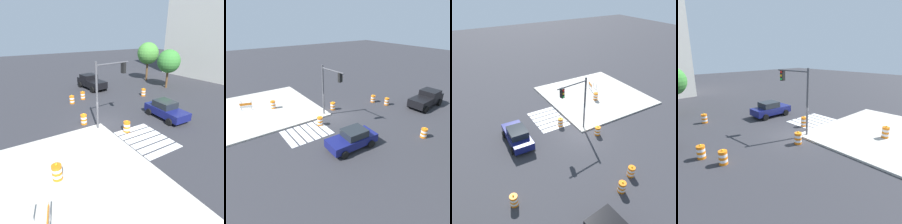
{
  "view_description": "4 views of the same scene",
  "coord_description": "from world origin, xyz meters",
  "views": [
    {
      "loc": [
        13.52,
        -7.23,
        7.73
      ],
      "look_at": [
        0.61,
        0.79,
        1.3
      ],
      "focal_mm": 30.87,
      "sensor_mm": 36.0,
      "label": 1
    },
    {
      "loc": [
        10.84,
        16.81,
        9.97
      ],
      "look_at": [
        -0.13,
        1.14,
        0.81
      ],
      "focal_mm": 31.66,
      "sensor_mm": 36.0,
      "label": 2
    },
    {
      "loc": [
        -14.53,
        10.63,
        13.47
      ],
      "look_at": [
        2.06,
        0.88,
        1.66
      ],
      "focal_mm": 35.44,
      "sensor_mm": 36.0,
      "label": 3
    },
    {
      "loc": [
        -11.25,
        -11.43,
        6.73
      ],
      "look_at": [
        0.67,
        1.56,
        1.65
      ],
      "focal_mm": 32.68,
      "sensor_mm": 36.0,
      "label": 4
    }
  ],
  "objects": [
    {
      "name": "ground_plane",
      "position": [
        0.0,
        0.0,
        0.0
      ],
      "size": [
        120.0,
        120.0,
        0.0
      ],
      "primitive_type": "plane",
      "color": "#2D2D33"
    },
    {
      "name": "sidewalk_corner",
      "position": [
        6.0,
        -6.0,
        0.07
      ],
      "size": [
        12.0,
        12.0,
        0.15
      ],
      "primitive_type": "cube",
      "color": "#BCB7AD",
      "rests_on": "ground"
    },
    {
      "name": "crosswalk_stripes",
      "position": [
        4.0,
        1.8,
        0.01
      ],
      "size": [
        4.35,
        3.2,
        0.02
      ],
      "color": "silver",
      "rests_on": "ground"
    },
    {
      "name": "sports_car",
      "position": [
        1.86,
        6.06,
        0.81
      ],
      "size": [
        4.35,
        2.24,
        1.63
      ],
      "color": "navy",
      "rests_on": "ground"
    },
    {
      "name": "pickup_truck",
      "position": [
        -11.19,
        4.53,
        0.97
      ],
      "size": [
        5.31,
        2.72,
        1.92
      ],
      "color": "black",
      "rests_on": "ground"
    },
    {
      "name": "traffic_barrel_near_corner",
      "position": [
        -7.34,
        1.53,
        0.45
      ],
      "size": [
        0.56,
        0.56,
        1.02
      ],
      "color": "orange",
      "rests_on": "ground"
    },
    {
      "name": "traffic_barrel_crosswalk_end",
      "position": [
        -4.46,
        8.67,
        0.45
      ],
      "size": [
        0.56,
        0.56,
        1.02
      ],
      "color": "orange",
      "rests_on": "ground"
    },
    {
      "name": "traffic_barrel_median_near",
      "position": [
        -6.58,
        -0.14,
        0.45
      ],
      "size": [
        0.56,
        0.56,
        1.02
      ],
      "color": "orange",
      "rests_on": "ground"
    },
    {
      "name": "traffic_barrel_median_far",
      "position": [
        2.19,
        1.24,
        0.45
      ],
      "size": [
        0.56,
        0.56,
        1.02
      ],
      "color": "orange",
      "rests_on": "ground"
    },
    {
      "name": "traffic_barrel_far_curb",
      "position": [
        -1.0,
        -1.18,
        0.45
      ],
      "size": [
        0.56,
        0.56,
        1.02
      ],
      "color": "orange",
      "rests_on": "ground"
    },
    {
      "name": "traffic_barrel_on_sidewalk",
      "position": [
        4.8,
        -5.35,
        0.6
      ],
      "size": [
        0.56,
        0.56,
        1.02
      ],
      "color": "orange",
      "rests_on": "sidewalk_corner"
    },
    {
      "name": "construction_barricade",
      "position": [
        7.54,
        -6.7,
        0.72
      ],
      "size": [
        1.41,
        1.11,
        1.0
      ],
      "color": "silver",
      "rests_on": "sidewalk_corner"
    },
    {
      "name": "traffic_light_pole",
      "position": [
        0.46,
        0.53,
        3.91
      ],
      "size": [
        0.68,
        3.28,
        5.5
      ],
      "color": "#4C4C51",
      "rests_on": "sidewalk_corner"
    }
  ]
}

